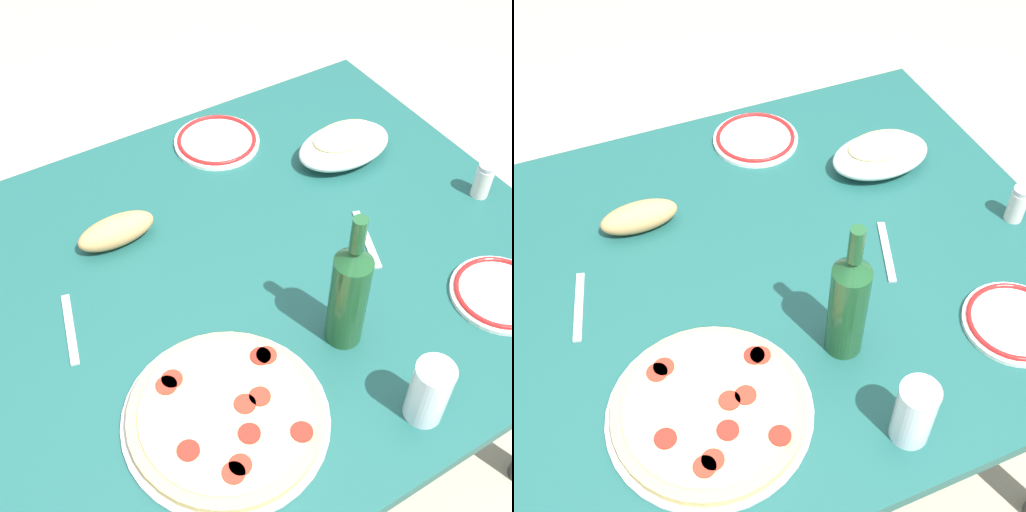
{
  "view_description": "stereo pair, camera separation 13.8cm",
  "coord_description": "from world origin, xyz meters",
  "views": [
    {
      "loc": [
        -0.49,
        -0.79,
        1.81
      ],
      "look_at": [
        0.0,
        0.0,
        0.78
      ],
      "focal_mm": 47.46,
      "sensor_mm": 36.0,
      "label": 1
    },
    {
      "loc": [
        -0.36,
        -0.86,
        1.81
      ],
      "look_at": [
        0.0,
        0.0,
        0.78
      ],
      "focal_mm": 47.46,
      "sensor_mm": 36.0,
      "label": 2
    }
  ],
  "objects": [
    {
      "name": "water_glass",
      "position": [
        0.07,
        -0.44,
        0.82
      ],
      "size": [
        0.07,
        0.07,
        0.13
      ],
      "primitive_type": "cylinder",
      "color": "silver",
      "rests_on": "dining_table"
    },
    {
      "name": "dining_table",
      "position": [
        0.0,
        0.0,
        0.64
      ],
      "size": [
        1.27,
        1.08,
        0.75
      ],
      "color": "#194C47",
      "rests_on": "ground"
    },
    {
      "name": "bread_loaf",
      "position": [
        -0.22,
        0.21,
        0.79
      ],
      "size": [
        0.17,
        0.07,
        0.06
      ],
      "primitive_type": "ellipsoid",
      "color": "tan",
      "rests_on": "dining_table"
    },
    {
      "name": "fork_left",
      "position": [
        -0.39,
        0.05,
        0.76
      ],
      "size": [
        0.06,
        0.17,
        0.0
      ],
      "primitive_type": "cube",
      "rotation": [
        0.0,
        0.0,
        1.32
      ],
      "color": "#B7B7BC",
      "rests_on": "dining_table"
    },
    {
      "name": "side_plate_far",
      "position": [
        0.13,
        0.4,
        0.76
      ],
      "size": [
        0.21,
        0.21,
        0.02
      ],
      "color": "white",
      "rests_on": "dining_table"
    },
    {
      "name": "ground_plane",
      "position": [
        0.0,
        0.0,
        0.0
      ],
      "size": [
        8.0,
        8.0,
        0.0
      ],
      "primitive_type": "plane",
      "color": "tan",
      "rests_on": "ground"
    },
    {
      "name": "spice_shaker",
      "position": [
        0.55,
        -0.08,
        0.8
      ],
      "size": [
        0.04,
        0.04,
        0.09
      ],
      "color": "silver",
      "rests_on": "dining_table"
    },
    {
      "name": "wine_bottle",
      "position": [
        0.05,
        -0.24,
        0.88
      ],
      "size": [
        0.07,
        0.07,
        0.31
      ],
      "color": "#194723",
      "rests_on": "dining_table"
    },
    {
      "name": "baked_pasta_dish",
      "position": [
        0.36,
        0.19,
        0.79
      ],
      "size": [
        0.24,
        0.15,
        0.08
      ],
      "color": "white",
      "rests_on": "dining_table"
    },
    {
      "name": "side_plate_near",
      "position": [
        0.37,
        -0.32,
        0.76
      ],
      "size": [
        0.2,
        0.2,
        0.02
      ],
      "color": "white",
      "rests_on": "dining_table"
    },
    {
      "name": "pepperoni_pizza",
      "position": [
        -0.23,
        -0.28,
        0.77
      ],
      "size": [
        0.36,
        0.36,
        0.03
      ],
      "color": "#B7B7BC",
      "rests_on": "dining_table"
    },
    {
      "name": "fork_right",
      "position": [
        0.24,
        -0.06,
        0.76
      ],
      "size": [
        0.08,
        0.16,
        0.0
      ],
      "primitive_type": "cube",
      "rotation": [
        0.0,
        0.0,
        4.34
      ],
      "color": "#B7B7BC",
      "rests_on": "dining_table"
    }
  ]
}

